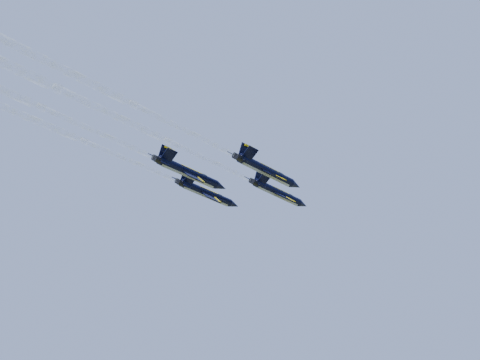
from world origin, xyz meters
The scene contains 5 objects.
jet_lead centered at (0.97, 10.48, 96.84)m, with size 11.89×18.40×7.33m.
jet_left centered at (-13.01, 2.00, 96.84)m, with size 11.89×18.40×7.33m.
jet_right centered at (7.17, -5.87, 96.84)m, with size 11.89×18.40×7.33m.
jet_slot centered at (-6.57, -13.10, 96.84)m, with size 11.89×18.40×7.33m.
smoke_trail_lead centered at (-15.33, -38.14, 96.87)m, with size 24.22×67.44×2.43m.
Camera 1 is at (56.21, -94.23, 66.00)m, focal length 40.00 mm.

